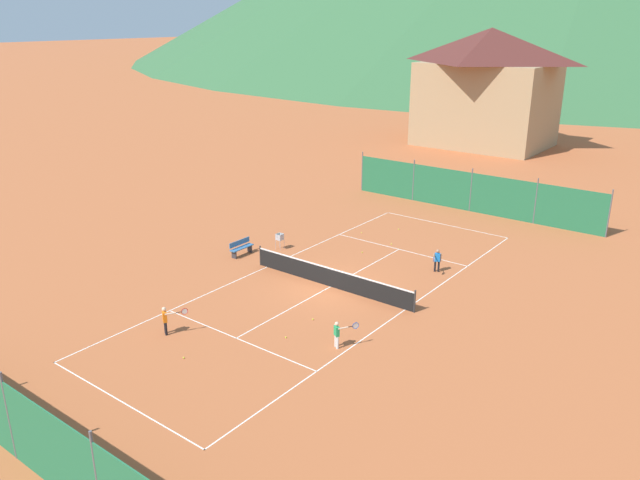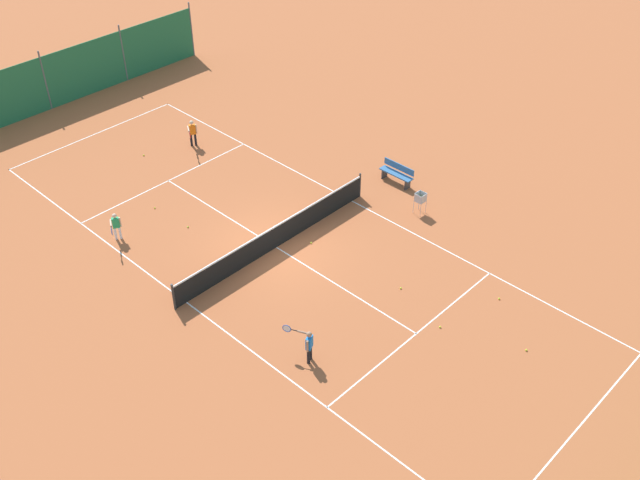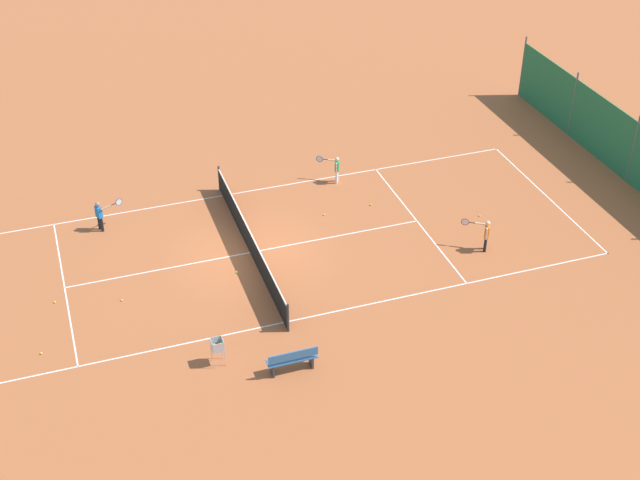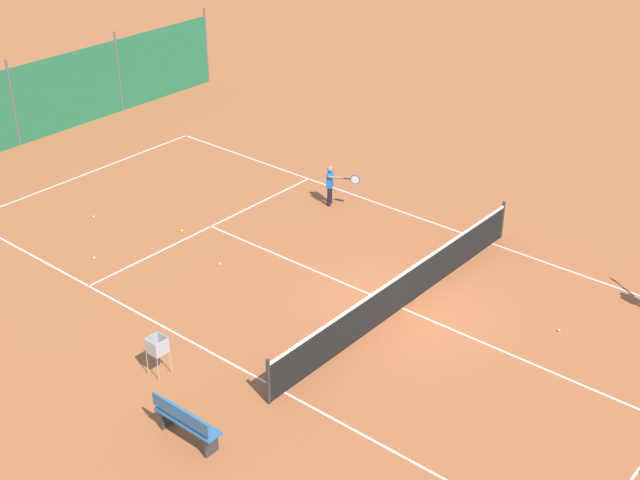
{
  "view_description": "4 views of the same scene",
  "coord_description": "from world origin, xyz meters",
  "views": [
    {
      "loc": [
        16.23,
        -22.03,
        12.24
      ],
      "look_at": [
        -1.91,
        1.64,
        1.49
      ],
      "focal_mm": 35.0,
      "sensor_mm": 36.0,
      "label": 1
    },
    {
      "loc": [
        14.3,
        15.9,
        16.66
      ],
      "look_at": [
        -0.31,
        1.9,
        1.16
      ],
      "focal_mm": 42.0,
      "sensor_mm": 36.0,
      "label": 2
    },
    {
      "loc": [
        -25.18,
        5.98,
        17.87
      ],
      "look_at": [
        -0.98,
        -2.26,
        0.66
      ],
      "focal_mm": 50.0,
      "sensor_mm": 36.0,
      "label": 3
    },
    {
      "loc": [
        -14.64,
        -9.8,
        11.3
      ],
      "look_at": [
        -0.53,
        2.05,
        1.32
      ],
      "focal_mm": 50.0,
      "sensor_mm": 36.0,
      "label": 4
    }
  ],
  "objects": [
    {
      "name": "courtside_bench",
      "position": [
        -6.34,
        0.42,
        0.45
      ],
      "size": [
        0.36,
        1.5,
        0.84
      ],
      "color": "#336699",
      "rests_on": "ground"
    },
    {
      "name": "player_far_service",
      "position": [
        -2.49,
        -7.85,
        0.71
      ],
      "size": [
        0.82,
        0.85,
        1.21
      ],
      "color": "black",
      "rests_on": "ground"
    },
    {
      "name": "windscreen_fence_near",
      "position": [
        -0.0,
        -15.5,
        1.31
      ],
      "size": [
        17.28,
        0.08,
        2.9
      ],
      "color": "#236B42",
      "rests_on": "ground"
    },
    {
      "name": "tennis_ball_far_corner",
      "position": [
        1.47,
        -3.26,
        0.03
      ],
      "size": [
        0.07,
        0.07,
        0.07
      ],
      "primitive_type": "sphere",
      "color": "#CCE033",
      "rests_on": "ground"
    },
    {
      "name": "tennis_ball_alley_left",
      "position": [
        -1.03,
        0.76,
        0.03
      ],
      "size": [
        0.07,
        0.07,
        0.07
      ],
      "primitive_type": "sphere",
      "color": "#CCE033",
      "rests_on": "ground"
    },
    {
      "name": "player_far_baseline",
      "position": [
        3.17,
        4.73,
        0.7
      ],
      "size": [
        0.43,
        1.03,
        1.2
      ],
      "color": "black",
      "rests_on": "ground"
    },
    {
      "name": "tennis_ball_by_net_left",
      "position": [
        -0.46,
        -8.75,
        0.03
      ],
      "size": [
        0.07,
        0.07,
        0.07
      ],
      "primitive_type": "sphere",
      "color": "#CCE033",
      "rests_on": "ground"
    },
    {
      "name": "court_line_markings",
      "position": [
        0.0,
        0.0,
        0.0
      ],
      "size": [
        8.25,
        23.85,
        0.01
      ],
      "color": "white",
      "rests_on": "ground"
    },
    {
      "name": "tennis_ball_service_box",
      "position": [
        -0.73,
        6.78,
        0.03
      ],
      "size": [
        0.07,
        0.07,
        0.07
      ],
      "primitive_type": "sphere",
      "color": "#CCE033",
      "rests_on": "ground"
    },
    {
      "name": "ball_hopper",
      "position": [
        -5.3,
        2.39,
        0.65
      ],
      "size": [
        0.36,
        0.36,
        0.89
      ],
      "color": "#B7B7BC",
      "rests_on": "ground"
    },
    {
      "name": "windscreen_fence_far",
      "position": [
        -0.0,
        15.5,
        1.31
      ],
      "size": [
        17.28,
        0.08,
        2.9
      ],
      "color": "#236B42",
      "rests_on": "ground"
    },
    {
      "name": "tennis_ball_alley_right",
      "position": [
        -3.18,
        7.39,
        0.03
      ],
      "size": [
        0.07,
        0.07,
        0.07
      ],
      "primitive_type": "sphere",
      "color": "#CCE033",
      "rests_on": "ground"
    },
    {
      "name": "tennis_ball_near_corner",
      "position": [
        -1.33,
        4.69,
        0.03
      ],
      "size": [
        0.07,
        0.07,
        0.07
      ],
      "primitive_type": "sphere",
      "color": "#CCE033",
      "rests_on": "ground"
    },
    {
      "name": "tennis_net",
      "position": [
        0.0,
        0.0,
        0.5
      ],
      "size": [
        9.18,
        0.08,
        1.06
      ],
      "color": "#2D2D2D",
      "rests_on": "ground"
    },
    {
      "name": "player_near_baseline",
      "position": [
        3.69,
        -4.51,
        0.66
      ],
      "size": [
        0.76,
        0.81,
        1.12
      ],
      "color": "white",
      "rests_on": "ground"
    },
    {
      "name": "tennis_ball_by_net_right",
      "position": [
        -1.75,
        9.3,
        0.03
      ],
      "size": [
        0.07,
        0.07,
        0.07
      ],
      "primitive_type": "sphere",
      "color": "#CCE033",
      "rests_on": "ground"
    },
    {
      "name": "tennis_ball_mid_court",
      "position": [
        1.58,
        -5.18,
        0.03
      ],
      "size": [
        0.07,
        0.07,
        0.07
      ],
      "primitive_type": "sphere",
      "color": "#CCE033",
      "rests_on": "ground"
    },
    {
      "name": "ground_plane",
      "position": [
        0.0,
        0.0,
        0.0
      ],
      "size": [
        600.0,
        600.0,
        0.0
      ],
      "primitive_type": "plane",
      "color": "#B25B33"
    },
    {
      "name": "alpine_chalet",
      "position": [
        -8.66,
        37.32,
        5.82
      ],
      "size": [
        13.0,
        10.0,
        11.2
      ],
      "color": "tan",
      "rests_on": "ground"
    }
  ]
}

